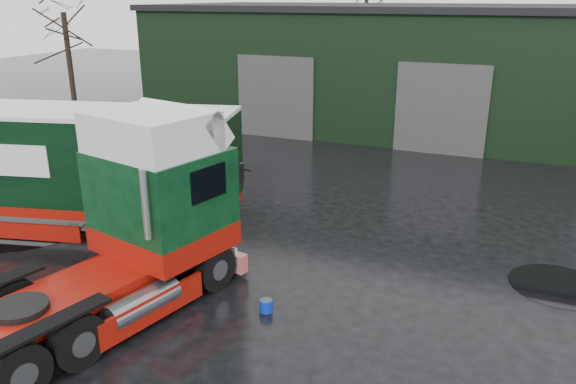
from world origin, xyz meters
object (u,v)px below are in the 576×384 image
object	(u,v)px
warehouse	(460,68)
tree_left	(68,46)
hero_tractor	(90,227)
trailer_left	(26,173)
tree_back_a	(365,24)
wash_bucket	(266,306)

from	to	relation	value
warehouse	tree_left	world-z (taller)	tree_left
hero_tractor	tree_left	world-z (taller)	tree_left
trailer_left	tree_back_a	xyz separation A→B (m)	(1.67, 29.96, 2.82)
warehouse	hero_tractor	world-z (taller)	warehouse
warehouse	hero_tractor	xyz separation A→B (m)	(-4.70, -22.90, -0.96)
hero_tractor	tree_back_a	world-z (taller)	tree_back_a
warehouse	tree_left	bearing A→B (deg)	-157.17
warehouse	wash_bucket	distance (m)	21.48
warehouse	trailer_left	xyz separation A→B (m)	(-9.67, -19.96, -1.23)
hero_tractor	tree_left	distance (m)	20.75
tree_left	hero_tractor	bearing A→B (deg)	-46.17
hero_tractor	tree_back_a	size ratio (longest dim) A/B	0.74
warehouse	trailer_left	distance (m)	22.21
warehouse	wash_bucket	xyz separation A→B (m)	(-1.44, -21.22, -3.02)
tree_back_a	wash_bucket	bearing A→B (deg)	-78.13
trailer_left	tree_back_a	bearing A→B (deg)	-17.45
trailer_left	hero_tractor	bearing A→B (deg)	-134.84
tree_left	tree_back_a	xyz separation A→B (m)	(11.00, 18.00, 0.50)
warehouse	trailer_left	bearing A→B (deg)	-115.85
warehouse	trailer_left	world-z (taller)	warehouse
hero_tractor	wash_bucket	bearing A→B (deg)	40.75
wash_bucket	tree_left	size ratio (longest dim) A/B	0.04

